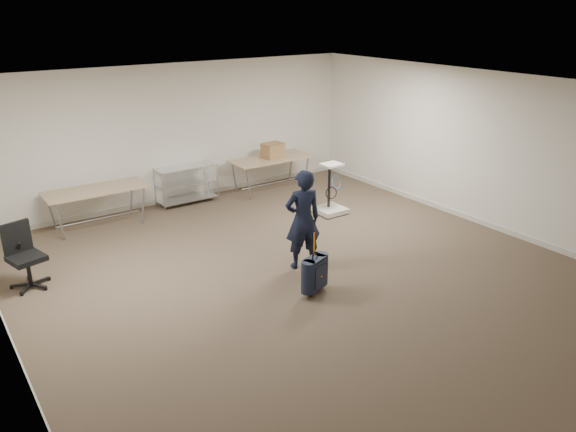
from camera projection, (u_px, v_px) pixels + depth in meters
ground at (309, 280)px, 8.40m from camera, size 9.00×9.00×0.00m
room_shell at (260, 246)px, 9.45m from camera, size 8.00×9.00×9.00m
folding_table_left at (96, 192)px, 10.18m from camera, size 1.80×0.75×0.73m
folding_table_right at (271, 160)px, 12.21m from camera, size 1.80×0.75×0.73m
wire_shelf at (186, 183)px, 11.47m from camera, size 1.22×0.47×0.80m
person at (303, 220)px, 8.56m from camera, size 0.65×0.50×1.58m
suitcase at (315, 273)px, 7.90m from camera, size 0.39×0.30×0.94m
office_chair at (27, 268)px, 8.12m from camera, size 0.58×0.58×0.96m
equipment_cart at (331, 200)px, 10.99m from camera, size 0.55×0.55×1.01m
cardboard_box at (273, 150)px, 12.16m from camera, size 0.47×0.38×0.33m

